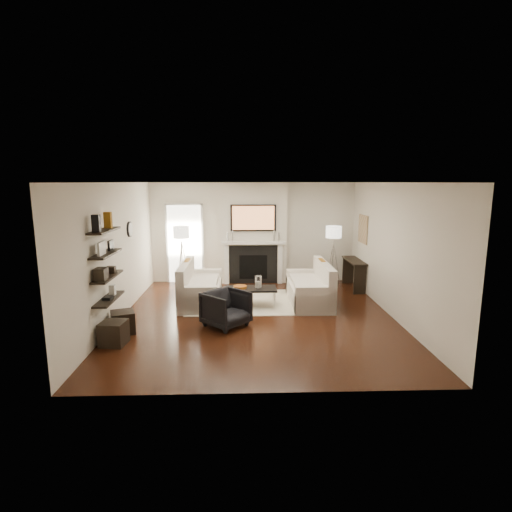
{
  "coord_description": "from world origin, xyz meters",
  "views": [
    {
      "loc": [
        -0.29,
        -7.78,
        2.71
      ],
      "look_at": [
        0.0,
        0.6,
        1.15
      ],
      "focal_mm": 28.0,
      "sensor_mm": 36.0,
      "label": 1
    }
  ],
  "objects_px": {
    "loveseat_right_base": "(309,294)",
    "lamp_left_shade": "(181,232)",
    "armchair": "(226,307)",
    "coffee_table": "(251,289)",
    "lamp_right_shade": "(334,232)",
    "loveseat_left_base": "(201,294)",
    "ottoman_near": "(123,322)"
  },
  "relations": [
    {
      "from": "armchair",
      "to": "lamp_right_shade",
      "type": "height_order",
      "value": "lamp_right_shade"
    },
    {
      "from": "lamp_right_shade",
      "to": "loveseat_left_base",
      "type": "bearing_deg",
      "value": -158.34
    },
    {
      "from": "armchair",
      "to": "coffee_table",
      "type": "bearing_deg",
      "value": 20.68
    },
    {
      "from": "armchair",
      "to": "ottoman_near",
      "type": "bearing_deg",
      "value": 142.52
    },
    {
      "from": "coffee_table",
      "to": "lamp_left_shade",
      "type": "bearing_deg",
      "value": 136.12
    },
    {
      "from": "loveseat_right_base",
      "to": "lamp_right_shade",
      "type": "height_order",
      "value": "lamp_right_shade"
    },
    {
      "from": "loveseat_left_base",
      "to": "coffee_table",
      "type": "distance_m",
      "value": 1.19
    },
    {
      "from": "loveseat_right_base",
      "to": "coffee_table",
      "type": "bearing_deg",
      "value": -170.63
    },
    {
      "from": "lamp_left_shade",
      "to": "lamp_right_shade",
      "type": "bearing_deg",
      "value": -1.28
    },
    {
      "from": "ottoman_near",
      "to": "loveseat_right_base",
      "type": "bearing_deg",
      "value": 24.88
    },
    {
      "from": "loveseat_left_base",
      "to": "ottoman_near",
      "type": "height_order",
      "value": "loveseat_left_base"
    },
    {
      "from": "ottoman_near",
      "to": "armchair",
      "type": "bearing_deg",
      "value": 8.95
    },
    {
      "from": "lamp_right_shade",
      "to": "loveseat_right_base",
      "type": "bearing_deg",
      "value": -121.2
    },
    {
      "from": "loveseat_left_base",
      "to": "lamp_left_shade",
      "type": "bearing_deg",
      "value": 113.93
    },
    {
      "from": "lamp_right_shade",
      "to": "coffee_table",
      "type": "bearing_deg",
      "value": -143.33
    },
    {
      "from": "loveseat_left_base",
      "to": "lamp_right_shade",
      "type": "xyz_separation_m",
      "value": [
        3.28,
        1.3,
        1.24
      ]
    },
    {
      "from": "loveseat_right_base",
      "to": "ottoman_near",
      "type": "distance_m",
      "value": 4.06
    },
    {
      "from": "lamp_left_shade",
      "to": "ottoman_near",
      "type": "distance_m",
      "value": 3.47
    },
    {
      "from": "lamp_left_shade",
      "to": "armchair",
      "type": "bearing_deg",
      "value": -66.62
    },
    {
      "from": "loveseat_right_base",
      "to": "coffee_table",
      "type": "xyz_separation_m",
      "value": [
        -1.31,
        -0.22,
        0.19
      ]
    },
    {
      "from": "loveseat_left_base",
      "to": "loveseat_right_base",
      "type": "height_order",
      "value": "same"
    },
    {
      "from": "coffee_table",
      "to": "lamp_left_shade",
      "type": "height_order",
      "value": "lamp_left_shade"
    },
    {
      "from": "coffee_table",
      "to": "ottoman_near",
      "type": "bearing_deg",
      "value": -147.83
    },
    {
      "from": "lamp_right_shade",
      "to": "armchair",
      "type": "bearing_deg",
      "value": -133.49
    },
    {
      "from": "loveseat_right_base",
      "to": "armchair",
      "type": "xyz_separation_m",
      "value": [
        -1.82,
        -1.41,
        0.16
      ]
    },
    {
      "from": "loveseat_right_base",
      "to": "armchair",
      "type": "relative_size",
      "value": 2.41
    },
    {
      "from": "loveseat_left_base",
      "to": "ottoman_near",
      "type": "bearing_deg",
      "value": -124.7
    },
    {
      "from": "ottoman_near",
      "to": "lamp_left_shade",
      "type": "bearing_deg",
      "value": 78.96
    },
    {
      "from": "armchair",
      "to": "lamp_left_shade",
      "type": "relative_size",
      "value": 1.87
    },
    {
      "from": "loveseat_right_base",
      "to": "lamp_left_shade",
      "type": "distance_m",
      "value": 3.62
    },
    {
      "from": "armchair",
      "to": "lamp_right_shade",
      "type": "xyz_separation_m",
      "value": [
        2.65,
        2.8,
        1.08
      ]
    },
    {
      "from": "loveseat_right_base",
      "to": "armchair",
      "type": "bearing_deg",
      "value": -142.09
    }
  ]
}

